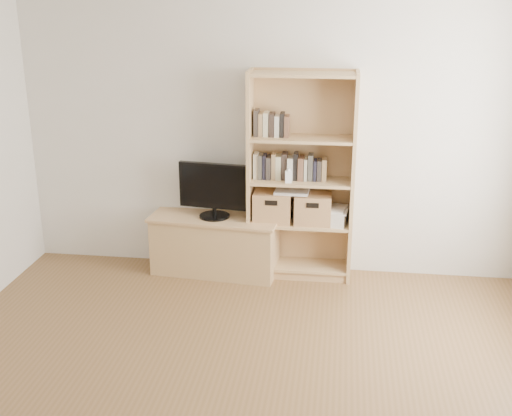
% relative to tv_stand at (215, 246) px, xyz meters
% --- Properties ---
extents(back_wall, '(4.50, 0.02, 2.60)m').
position_rel_tv_stand_xyz_m(back_wall, '(0.47, 0.21, 1.04)').
color(back_wall, silver).
rests_on(back_wall, floor).
extents(tv_stand, '(1.17, 0.53, 0.52)m').
position_rel_tv_stand_xyz_m(tv_stand, '(0.00, 0.00, 0.00)').
color(tv_stand, tan).
rests_on(tv_stand, floor).
extents(bookshelf, '(0.93, 0.34, 1.86)m').
position_rel_tv_stand_xyz_m(bookshelf, '(0.77, 0.05, 0.67)').
color(bookshelf, tan).
rests_on(bookshelf, floor).
extents(television, '(0.64, 0.13, 0.50)m').
position_rel_tv_stand_xyz_m(television, '(0.00, 0.00, 0.53)').
color(television, black).
rests_on(television, tv_stand).
extents(books_row_mid, '(0.76, 0.15, 0.20)m').
position_rel_tv_stand_xyz_m(books_row_mid, '(0.77, 0.07, 0.75)').
color(books_row_mid, '#B3AF99').
rests_on(books_row_mid, bookshelf).
extents(books_row_upper, '(0.36, 0.13, 0.19)m').
position_rel_tv_stand_xyz_m(books_row_upper, '(0.57, 0.07, 1.13)').
color(books_row_upper, '#B3AF99').
rests_on(books_row_upper, bookshelf).
extents(baby_monitor, '(0.06, 0.04, 0.11)m').
position_rel_tv_stand_xyz_m(baby_monitor, '(0.67, -0.06, 0.70)').
color(baby_monitor, white).
rests_on(baby_monitor, bookshelf).
extents(basket_left, '(0.34, 0.28, 0.28)m').
position_rel_tv_stand_xyz_m(basket_left, '(0.53, 0.04, 0.40)').
color(basket_left, '#A36D49').
rests_on(basket_left, bookshelf).
extents(basket_right, '(0.33, 0.27, 0.27)m').
position_rel_tv_stand_xyz_m(basket_right, '(0.89, 0.04, 0.39)').
color(basket_right, '#A36D49').
rests_on(basket_right, bookshelf).
extents(laptop, '(0.31, 0.22, 0.02)m').
position_rel_tv_stand_xyz_m(laptop, '(0.70, 0.03, 0.55)').
color(laptop, white).
rests_on(laptop, basket_left).
extents(magazine_stack, '(0.23, 0.29, 0.12)m').
position_rel_tv_stand_xyz_m(magazine_stack, '(1.09, 0.04, 0.32)').
color(magazine_stack, silver).
rests_on(magazine_stack, bookshelf).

